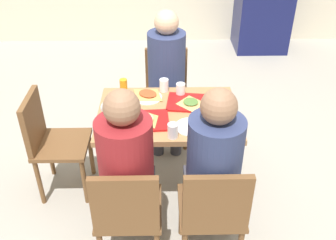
# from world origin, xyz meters

# --- Properties ---
(ground_plane) EXTENTS (10.00, 10.00, 0.02)m
(ground_plane) POSITION_xyz_m (0.00, 0.00, -0.01)
(ground_plane) COLOR #9E998E
(main_table) EXTENTS (1.01, 0.73, 0.72)m
(main_table) POSITION_xyz_m (0.00, 0.00, 0.61)
(main_table) COLOR #9E7247
(main_table) RESTS_ON ground_plane
(chair_near_left) EXTENTS (0.40, 0.40, 0.85)m
(chair_near_left) POSITION_xyz_m (-0.25, -0.75, 0.50)
(chair_near_left) COLOR brown
(chair_near_left) RESTS_ON ground_plane
(chair_near_right) EXTENTS (0.40, 0.40, 0.85)m
(chair_near_right) POSITION_xyz_m (0.25, -0.75, 0.50)
(chair_near_right) COLOR brown
(chair_near_right) RESTS_ON ground_plane
(chair_far_side) EXTENTS (0.40, 0.40, 0.85)m
(chair_far_side) POSITION_xyz_m (0.00, 0.75, 0.50)
(chair_far_side) COLOR brown
(chair_far_side) RESTS_ON ground_plane
(chair_left_end) EXTENTS (0.40, 0.40, 0.85)m
(chair_left_end) POSITION_xyz_m (-0.89, 0.00, 0.50)
(chair_left_end) COLOR brown
(chair_left_end) RESTS_ON ground_plane
(person_in_red) EXTENTS (0.32, 0.42, 1.26)m
(person_in_red) POSITION_xyz_m (-0.25, -0.61, 0.75)
(person_in_red) COLOR #383842
(person_in_red) RESTS_ON ground_plane
(person_in_brown_jacket) EXTENTS (0.32, 0.42, 1.26)m
(person_in_brown_jacket) POSITION_xyz_m (0.25, -0.61, 0.75)
(person_in_brown_jacket) COLOR #383842
(person_in_brown_jacket) RESTS_ON ground_plane
(person_far_side) EXTENTS (0.32, 0.42, 1.26)m
(person_far_side) POSITION_xyz_m (-0.00, 0.61, 0.75)
(person_far_side) COLOR #383842
(person_far_side) RESTS_ON ground_plane
(tray_red_near) EXTENTS (0.37, 0.28, 0.02)m
(tray_red_near) POSITION_xyz_m (-0.18, -0.13, 0.73)
(tray_red_near) COLOR #B21414
(tray_red_near) RESTS_ON main_table
(tray_red_far) EXTENTS (0.39, 0.30, 0.02)m
(tray_red_far) POSITION_xyz_m (0.18, 0.11, 0.73)
(tray_red_far) COLOR #B21414
(tray_red_far) RESTS_ON main_table
(paper_plate_center) EXTENTS (0.22, 0.22, 0.01)m
(paper_plate_center) POSITION_xyz_m (-0.15, 0.20, 0.73)
(paper_plate_center) COLOR white
(paper_plate_center) RESTS_ON main_table
(paper_plate_near_edge) EXTENTS (0.22, 0.22, 0.01)m
(paper_plate_near_edge) POSITION_xyz_m (0.15, -0.20, 0.73)
(paper_plate_near_edge) COLOR white
(paper_plate_near_edge) RESTS_ON main_table
(pizza_slice_a) EXTENTS (0.19, 0.22, 0.02)m
(pizza_slice_a) POSITION_xyz_m (-0.15, -0.11, 0.75)
(pizza_slice_a) COLOR tan
(pizza_slice_a) RESTS_ON tray_red_near
(pizza_slice_b) EXTENTS (0.16, 0.17, 0.02)m
(pizza_slice_b) POSITION_xyz_m (0.17, 0.09, 0.75)
(pizza_slice_b) COLOR #DBAD60
(pizza_slice_b) RESTS_ON tray_red_far
(pizza_slice_c) EXTENTS (0.27, 0.26, 0.02)m
(pizza_slice_c) POSITION_xyz_m (-0.15, 0.23, 0.74)
(pizza_slice_c) COLOR tan
(pizza_slice_c) RESTS_ON paper_plate_center
(plastic_cup_a) EXTENTS (0.07, 0.07, 0.10)m
(plastic_cup_a) POSITION_xyz_m (-0.03, 0.31, 0.77)
(plastic_cup_a) COLOR white
(plastic_cup_a) RESTS_ON main_table
(plastic_cup_b) EXTENTS (0.07, 0.07, 0.10)m
(plastic_cup_b) POSITION_xyz_m (0.03, -0.31, 0.77)
(plastic_cup_b) COLOR white
(plastic_cup_b) RESTS_ON main_table
(plastic_cup_c) EXTENTS (0.07, 0.07, 0.10)m
(plastic_cup_c) POSITION_xyz_m (-0.41, 0.05, 0.77)
(plastic_cup_c) COLOR white
(plastic_cup_c) RESTS_ON main_table
(plastic_cup_d) EXTENTS (0.07, 0.07, 0.10)m
(plastic_cup_d) POSITION_xyz_m (0.10, 0.24, 0.77)
(plastic_cup_d) COLOR white
(plastic_cup_d) RESTS_ON main_table
(soda_can) EXTENTS (0.07, 0.07, 0.12)m
(soda_can) POSITION_xyz_m (0.43, 0.02, 0.78)
(soda_can) COLOR #B7BCC6
(soda_can) RESTS_ON main_table
(condiment_bottle) EXTENTS (0.06, 0.06, 0.16)m
(condiment_bottle) POSITION_xyz_m (-0.33, 0.20, 0.80)
(condiment_bottle) COLOR orange
(condiment_bottle) RESTS_ON main_table
(foil_bundle) EXTENTS (0.10, 0.10, 0.10)m
(foil_bundle) POSITION_xyz_m (-0.43, -0.02, 0.77)
(foil_bundle) COLOR silver
(foil_bundle) RESTS_ON main_table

